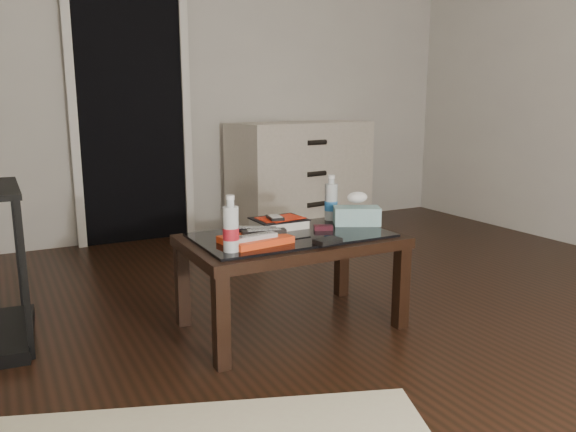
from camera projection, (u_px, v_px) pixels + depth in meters
name	position (u px, v px, depth m)	size (l,w,h in m)	color
ground	(361.00, 351.00, 2.47)	(5.00, 5.00, 0.00)	black
doorway	(131.00, 108.00, 4.21)	(0.90, 0.08, 2.07)	black
coffee_table	(291.00, 247.00, 2.66)	(1.00, 0.60, 0.46)	black
dresser	(301.00, 176.00, 4.73)	(1.26, 0.67, 0.90)	beige
magazines	(255.00, 239.00, 2.48)	(0.28, 0.21, 0.03)	#ED3F16
remote_silver	(255.00, 237.00, 2.43)	(0.20, 0.05, 0.02)	#B2B2B7
remote_black_front	(264.00, 231.00, 2.52)	(0.20, 0.05, 0.02)	black
remote_black_back	(254.00, 229.00, 2.57)	(0.20, 0.05, 0.02)	black
textbook	(279.00, 223.00, 2.78)	(0.25, 0.20, 0.05)	black
dvd_mailers	(278.00, 218.00, 2.77)	(0.19, 0.14, 0.01)	red
ipod	(275.00, 217.00, 2.73)	(0.06, 0.10, 0.02)	black
flip_phone	(323.00, 228.00, 2.73)	(0.09, 0.05, 0.02)	#330B13
wallet	(328.00, 241.00, 2.48)	(0.12, 0.07, 0.02)	black
water_bottle_left	(231.00, 223.00, 2.32)	(0.07, 0.07, 0.24)	silver
water_bottle_right	(331.00, 197.00, 2.94)	(0.07, 0.07, 0.24)	silver
tissue_box	(357.00, 216.00, 2.84)	(0.23, 0.12, 0.09)	teal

